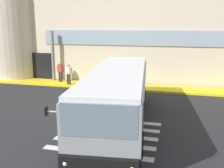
% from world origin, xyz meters
% --- Properties ---
extents(ground_plane, '(80.00, 90.00, 0.02)m').
position_xyz_m(ground_plane, '(0.00, 0.00, -0.01)').
color(ground_plane, '#232326').
rests_on(ground_plane, ground).
extents(bay_paint_stripes, '(4.40, 3.96, 0.01)m').
position_xyz_m(bay_paint_stripes, '(2.00, -4.20, 0.00)').
color(bay_paint_stripes, silver).
rests_on(bay_paint_stripes, ground).
extents(terminal_building, '(22.43, 13.80, 7.77)m').
position_xyz_m(terminal_building, '(-0.69, 11.61, 3.88)').
color(terminal_building, beige).
rests_on(terminal_building, ground).
extents(boarding_curb, '(24.63, 2.00, 0.15)m').
position_xyz_m(boarding_curb, '(0.00, 4.80, 0.07)').
color(boarding_curb, yellow).
rests_on(boarding_curb, ground).
extents(entry_support_column, '(0.28, 0.28, 4.16)m').
position_xyz_m(entry_support_column, '(-5.45, 5.40, 2.23)').
color(entry_support_column, slate).
rests_on(entry_support_column, boarding_curb).
extents(bus_main_foreground, '(3.78, 10.90, 2.70)m').
position_xyz_m(bus_main_foreground, '(2.07, -2.64, 1.33)').
color(bus_main_foreground, gray).
rests_on(bus_main_foreground, ground).
extents(passenger_near_column, '(0.59, 0.26, 1.68)m').
position_xyz_m(passenger_near_column, '(-4.65, 5.04, 1.08)').
color(passenger_near_column, '#1E2338').
rests_on(passenger_near_column, boarding_curb).
extents(passenger_by_doorway, '(0.58, 0.44, 1.68)m').
position_xyz_m(passenger_by_doorway, '(-3.56, 4.25, 1.11)').
color(passenger_by_doorway, '#2D2D33').
rests_on(passenger_by_doorway, boarding_curb).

